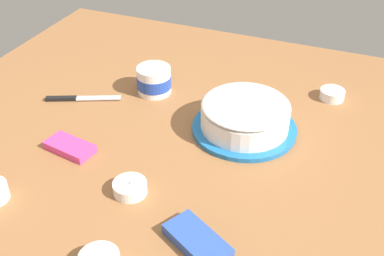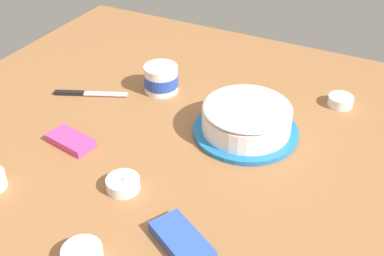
{
  "view_description": "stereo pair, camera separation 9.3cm",
  "coord_description": "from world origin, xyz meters",
  "px_view_note": "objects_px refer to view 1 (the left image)",
  "views": [
    {
      "loc": [
        0.47,
        -0.95,
        0.8
      ],
      "look_at": [
        0.07,
        0.05,
        0.04
      ],
      "focal_mm": 44.64,
      "sensor_mm": 36.0,
      "label": 1
    },
    {
      "loc": [
        0.56,
        -0.91,
        0.8
      ],
      "look_at": [
        0.07,
        0.05,
        0.04
      ],
      "focal_mm": 44.64,
      "sensor_mm": 36.0,
      "label": 2
    }
  ],
  "objects_px": {
    "candy_box_lower": "(70,147)",
    "candy_box_upper": "(197,241)",
    "spreading_knife": "(76,98)",
    "sprinkle_bowl_orange": "(332,94)",
    "frosted_cake": "(245,116)",
    "frosting_tub": "(154,80)",
    "sprinkle_bowl_rainbow": "(130,187)"
  },
  "relations": [
    {
      "from": "candy_box_lower",
      "to": "candy_box_upper",
      "type": "height_order",
      "value": "candy_box_upper"
    },
    {
      "from": "spreading_knife",
      "to": "sprinkle_bowl_orange",
      "type": "relative_size",
      "value": 2.9
    },
    {
      "from": "frosted_cake",
      "to": "candy_box_upper",
      "type": "relative_size",
      "value": 1.96
    },
    {
      "from": "frosted_cake",
      "to": "spreading_knife",
      "type": "distance_m",
      "value": 0.54
    },
    {
      "from": "frosting_tub",
      "to": "candy_box_lower",
      "type": "distance_m",
      "value": 0.37
    },
    {
      "from": "frosted_cake",
      "to": "frosting_tub",
      "type": "distance_m",
      "value": 0.35
    },
    {
      "from": "frosting_tub",
      "to": "sprinkle_bowl_orange",
      "type": "xyz_separation_m",
      "value": [
        0.54,
        0.17,
        -0.03
      ]
    },
    {
      "from": "candy_box_lower",
      "to": "frosting_tub",
      "type": "bearing_deg",
      "value": 87.42
    },
    {
      "from": "frosted_cake",
      "to": "candy_box_lower",
      "type": "relative_size",
      "value": 2.22
    },
    {
      "from": "spreading_knife",
      "to": "sprinkle_bowl_orange",
      "type": "distance_m",
      "value": 0.81
    },
    {
      "from": "frosting_tub",
      "to": "frosted_cake",
      "type": "bearing_deg",
      "value": -16.27
    },
    {
      "from": "frosting_tub",
      "to": "sprinkle_bowl_rainbow",
      "type": "bearing_deg",
      "value": -71.35
    },
    {
      "from": "spreading_knife",
      "to": "candy_box_upper",
      "type": "height_order",
      "value": "candy_box_upper"
    },
    {
      "from": "sprinkle_bowl_rainbow",
      "to": "candy_box_lower",
      "type": "bearing_deg",
      "value": 159.53
    },
    {
      "from": "candy_box_upper",
      "to": "frosted_cake",
      "type": "bearing_deg",
      "value": 122.56
    },
    {
      "from": "frosted_cake",
      "to": "sprinkle_bowl_orange",
      "type": "xyz_separation_m",
      "value": [
        0.21,
        0.27,
        -0.03
      ]
    },
    {
      "from": "candy_box_lower",
      "to": "spreading_knife",
      "type": "bearing_deg",
      "value": 129.13
    },
    {
      "from": "frosted_cake",
      "to": "candy_box_upper",
      "type": "bearing_deg",
      "value": -86.01
    },
    {
      "from": "sprinkle_bowl_orange",
      "to": "spreading_knife",
      "type": "bearing_deg",
      "value": -157.27
    },
    {
      "from": "candy_box_upper",
      "to": "candy_box_lower",
      "type": "bearing_deg",
      "value": -173.37
    },
    {
      "from": "frosted_cake",
      "to": "spreading_knife",
      "type": "xyz_separation_m",
      "value": [
        -0.54,
        -0.04,
        -0.04
      ]
    },
    {
      "from": "candy_box_lower",
      "to": "candy_box_upper",
      "type": "bearing_deg",
      "value": -12.37
    },
    {
      "from": "sprinkle_bowl_orange",
      "to": "candy_box_lower",
      "type": "height_order",
      "value": "sprinkle_bowl_orange"
    },
    {
      "from": "frosted_cake",
      "to": "candy_box_upper",
      "type": "distance_m",
      "value": 0.45
    },
    {
      "from": "spreading_knife",
      "to": "sprinkle_bowl_orange",
      "type": "height_order",
      "value": "sprinkle_bowl_orange"
    },
    {
      "from": "spreading_knife",
      "to": "sprinkle_bowl_orange",
      "type": "xyz_separation_m",
      "value": [
        0.75,
        0.31,
        0.01
      ]
    },
    {
      "from": "frosted_cake",
      "to": "candy_box_upper",
      "type": "xyz_separation_m",
      "value": [
        0.03,
        -0.45,
        -0.04
      ]
    },
    {
      "from": "candy_box_lower",
      "to": "candy_box_upper",
      "type": "xyz_separation_m",
      "value": [
        0.44,
        -0.18,
        0.0
      ]
    },
    {
      "from": "frosting_tub",
      "to": "sprinkle_bowl_orange",
      "type": "bearing_deg",
      "value": 17.96
    },
    {
      "from": "frosted_cake",
      "to": "sprinkle_bowl_rainbow",
      "type": "bearing_deg",
      "value": -117.02
    },
    {
      "from": "candy_box_upper",
      "to": "spreading_knife",
      "type": "bearing_deg",
      "value": 173.22
    },
    {
      "from": "frosted_cake",
      "to": "sprinkle_bowl_orange",
      "type": "relative_size",
      "value": 3.89
    }
  ]
}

